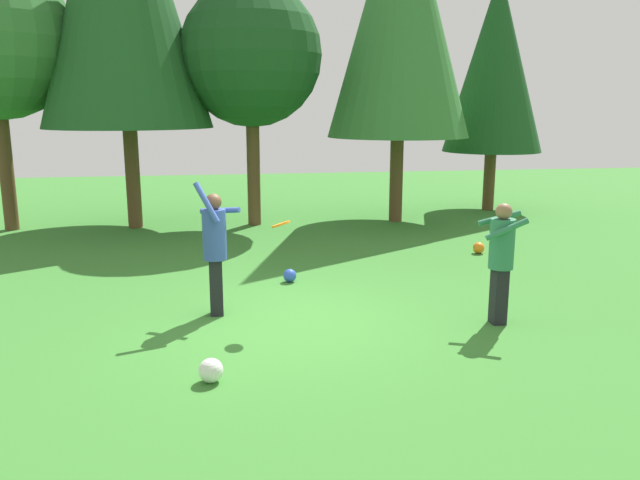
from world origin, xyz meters
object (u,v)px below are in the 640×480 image
(ball_blue, at_px, (290,276))
(ball_orange, at_px, (479,248))
(person_thrower, at_px, (215,243))
(ball_white, at_px, (211,370))
(tree_center, at_px, (251,56))
(frisbee, at_px, (281,224))
(tree_far_right, at_px, (496,63))
(person_catcher, at_px, (501,253))
(tree_right, at_px, (401,7))

(ball_blue, distance_m, ball_orange, 4.39)
(person_thrower, height_order, ball_blue, person_thrower)
(ball_white, distance_m, tree_center, 10.35)
(frisbee, distance_m, ball_orange, 5.84)
(person_thrower, bearing_deg, tree_center, 109.61)
(person_thrower, xyz_separation_m, tree_center, (0.97, 7.13, 3.13))
(frisbee, bearing_deg, ball_white, -117.74)
(tree_far_right, bearing_deg, frisbee, -128.28)
(frisbee, relative_size, tree_center, 0.06)
(person_thrower, distance_m, person_catcher, 4.02)
(person_catcher, bearing_deg, ball_white, 28.66)
(ball_blue, bearing_deg, frisbee, -99.51)
(ball_orange, bearing_deg, ball_white, -135.08)
(person_catcher, bearing_deg, frisbee, 0.00)
(tree_center, bearing_deg, frisbee, -90.44)
(tree_far_right, bearing_deg, ball_white, -126.64)
(person_thrower, xyz_separation_m, tree_right, (4.70, 7.03, 4.35))
(person_thrower, xyz_separation_m, ball_white, (-0.07, -2.32, -0.94))
(frisbee, height_order, tree_right, tree_right)
(person_catcher, relative_size, tree_far_right, 0.25)
(person_thrower, bearing_deg, tree_far_right, 74.06)
(frisbee, bearing_deg, tree_right, 63.20)
(tree_center, bearing_deg, ball_white, -96.24)
(person_thrower, distance_m, ball_orange, 6.26)
(person_catcher, xyz_separation_m, ball_blue, (-2.64, 2.57, -0.90))
(person_catcher, distance_m, frisbee, 3.06)
(person_thrower, xyz_separation_m, person_catcher, (3.89, -1.01, -0.06))
(ball_white, bearing_deg, person_thrower, 88.35)
(tree_center, relative_size, tree_far_right, 0.89)
(tree_center, bearing_deg, person_thrower, -97.72)
(tree_far_right, distance_m, tree_right, 3.71)
(ball_white, bearing_deg, person_catcher, 18.35)
(tree_right, bearing_deg, frisbee, -116.80)
(person_thrower, distance_m, frisbee, 1.08)
(ball_orange, distance_m, tree_far_right, 7.16)
(tree_right, bearing_deg, tree_center, 178.38)
(person_thrower, distance_m, tree_right, 9.50)
(ball_orange, bearing_deg, person_thrower, -150.05)
(ball_blue, bearing_deg, ball_orange, 20.39)
(person_catcher, height_order, tree_right, tree_right)
(person_thrower, distance_m, ball_blue, 2.22)
(ball_blue, xyz_separation_m, ball_white, (-1.32, -3.88, 0.02))
(person_thrower, bearing_deg, ball_orange, 57.28)
(person_catcher, relative_size, ball_blue, 7.45)
(frisbee, height_order, ball_blue, frisbee)
(tree_right, bearing_deg, person_thrower, -123.75)
(frisbee, xyz_separation_m, tree_center, (0.06, 7.60, 2.80))
(frisbee, xyz_separation_m, ball_white, (-0.98, -1.85, -1.27))
(tree_center, bearing_deg, person_catcher, -70.26)
(frisbee, bearing_deg, tree_far_right, 51.72)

